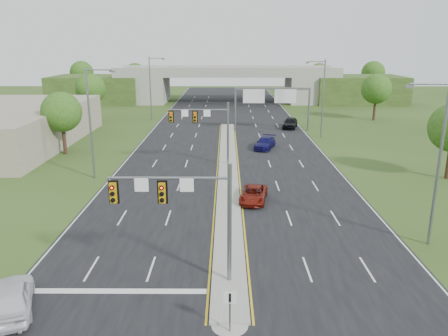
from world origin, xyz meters
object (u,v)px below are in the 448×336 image
sign_gantry (271,97)px  car_far_a (254,194)px  signal_mast_near (187,205)px  car_white (12,297)px  car_far_c (290,123)px  keep_right_sign (230,305)px  signal_mast_far (207,123)px  car_far_b (265,143)px  overpass (227,87)px

sign_gantry → car_far_a: 32.30m
signal_mast_near → car_white: 9.91m
signal_mast_near → car_far_c: signal_mast_near is taller
signal_mast_near → car_far_a: bearing=71.6°
keep_right_sign → car_far_a: keep_right_sign is taller
signal_mast_far → sign_gantry: signal_mast_far is taller
car_far_a → car_far_b: 19.92m
signal_mast_far → sign_gantry: 21.91m
sign_gantry → car_far_a: (-4.52, -31.65, -4.59)m
sign_gantry → signal_mast_near: bearing=-101.2°
car_far_a → car_white: bearing=-118.8°
car_far_a → car_far_b: bearing=92.5°
signal_mast_far → car_far_b: size_ratio=1.42×
overpass → car_far_a: bearing=-88.1°
car_far_b → overpass: bearing=114.8°
car_far_a → car_far_b: (2.66, 19.74, 0.09)m
car_white → car_far_a: size_ratio=1.06×
keep_right_sign → sign_gantry: 50.04m
signal_mast_near → overpass: bearing=88.4°
keep_right_sign → car_far_c: size_ratio=0.44×
keep_right_sign → car_far_b: bearing=82.7°
signal_mast_far → car_far_b: 11.47m
car_white → car_far_b: 39.21m
sign_gantry → car_far_a: size_ratio=2.56×
car_far_a → car_far_b: car_far_b is taller
car_far_c → keep_right_sign: bearing=-85.5°
keep_right_sign → car_white: 11.08m
car_far_a → car_far_c: size_ratio=0.90×
sign_gantry → car_white: sign_gantry is taller
car_far_b → keep_right_sign: bearing=-78.3°
signal_mast_near → car_far_a: size_ratio=1.55×
sign_gantry → signal_mast_far: bearing=-114.1°
car_white → signal_mast_far: bearing=-128.0°
car_far_a → car_far_c: 34.97m
keep_right_sign → car_white: size_ratio=0.46×
overpass → signal_mast_far: bearing=-92.4°
car_far_b → car_far_c: size_ratio=0.99×
car_white → sign_gantry: bearing=-130.9°
signal_mast_near → car_far_c: 49.14m
sign_gantry → car_far_c: size_ratio=2.31×
signal_mast_near → sign_gantry: bearing=78.8°
sign_gantry → car_white: size_ratio=2.42×
car_white → car_far_c: car_far_c is taller
overpass → car_far_c: 34.29m
signal_mast_near → car_far_b: signal_mast_near is taller
car_far_b → car_far_c: 15.25m
signal_mast_far → car_far_a: size_ratio=1.55×
keep_right_sign → overpass: overpass is taller
signal_mast_far → car_white: bearing=-107.3°
signal_mast_far → car_far_a: signal_mast_far is taller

